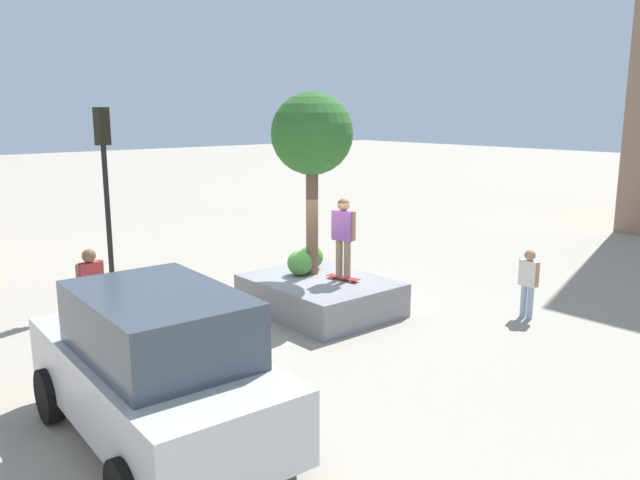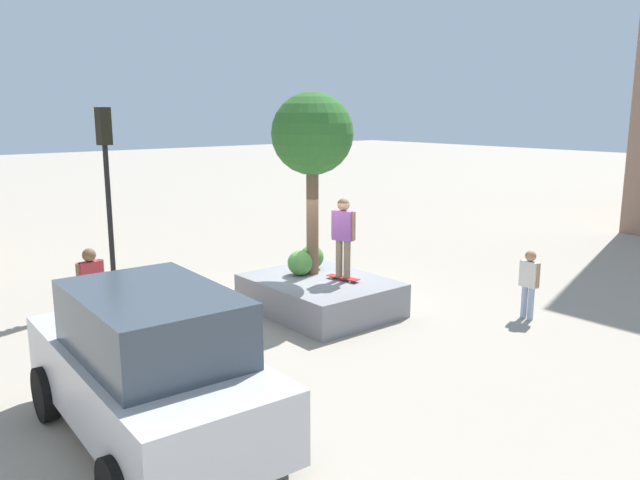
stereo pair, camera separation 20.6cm
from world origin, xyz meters
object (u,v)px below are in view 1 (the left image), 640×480
Objects in this scene: plaza_tree at (312,136)px; traffic_light_corner at (105,171)px; planter_ledge at (320,295)px; skateboarder at (343,232)px; pedestrian_crossing at (91,285)px; skateboard at (343,278)px; bystander_watching at (528,279)px; sedan_parked at (156,367)px.

plaza_tree is 0.91× the size of traffic_light_corner.
traffic_light_corner is at bearing 40.77° from planter_ledge.
skateboarder is 1.01× the size of pedestrian_crossing.
planter_ledge is 0.78× the size of plaza_tree.
skateboarder is 0.39× the size of traffic_light_corner.
planter_ledge is 0.68m from skateboard.
plaza_tree is at bearing -20.61° from planter_ledge.
pedestrian_crossing is (1.87, 4.47, 0.64)m from planter_ledge.
skateboarder reaches higher than bystander_watching.
plaza_tree reaches higher than traffic_light_corner.
bystander_watching is at bearing -124.04° from pedestrian_crossing.
bystander_watching is (-3.78, -2.97, -3.02)m from plaza_tree.
traffic_light_corner reaches higher than skateboarder.
bystander_watching is 0.87× the size of pedestrian_crossing.
planter_ledge is at bearing 40.20° from skateboarder.
sedan_parked is 2.73× the size of pedestrian_crossing.
sedan_parked is 8.61m from bystander_watching.
skateboard is 0.54× the size of bystander_watching.
pedestrian_crossing is (5.15, 7.63, 0.14)m from bystander_watching.
bystander_watching is (-0.25, -8.61, -0.24)m from sedan_parked.
skateboarder is at bearing 10.62° from skateboard.
skateboard is 0.18× the size of traffic_light_corner.
skateboarder is 5.38m from pedestrian_crossing.
planter_ledge is 0.67× the size of sedan_parked.
planter_ledge is 3.89× the size of skateboard.
plaza_tree is 2.25m from skateboarder.
traffic_light_corner is (4.19, 3.61, 1.25)m from skateboarder.
bystander_watching reaches higher than skateboard.
pedestrian_crossing is at bearing 55.96° from bystander_watching.
bystander_watching is at bearing -135.55° from skateboarder.
traffic_light_corner is at bearing 40.72° from skateboarder.
sedan_parked is (-2.63, 5.78, -0.73)m from skateboarder.
traffic_light_corner is at bearing 42.29° from bystander_watching.
planter_ledge is 4.88m from pedestrian_crossing.
planter_ledge is 1.82× the size of pedestrian_crossing.
skateboarder is 5.67m from traffic_light_corner.
skateboard is 0.47× the size of pedestrian_crossing.
skateboarder is at bearing -65.50° from sedan_parked.
sedan_parked is at bearing 88.35° from bystander_watching.
skateboarder reaches higher than planter_ledge.
skateboarder is (0.00, 0.00, 1.04)m from skateboard.
pedestrian_crossing is (4.91, -0.98, -0.10)m from sedan_parked.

